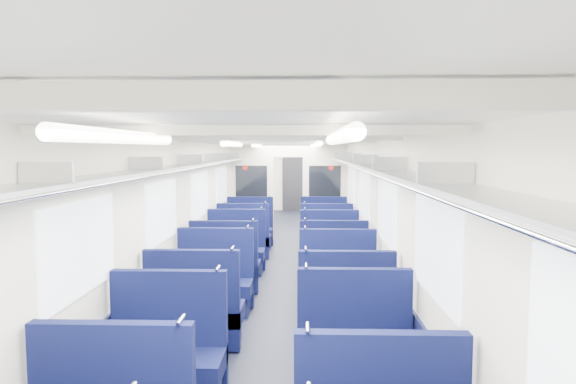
{
  "coord_description": "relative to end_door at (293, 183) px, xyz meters",
  "views": [
    {
      "loc": [
        0.37,
        -9.09,
        2.2
      ],
      "look_at": [
        0.01,
        2.56,
        1.21
      ],
      "focal_mm": 31.73,
      "sensor_mm": 36.0,
      "label": 1
    }
  ],
  "objects": [
    {
      "name": "wall_far",
      "position": [
        0.0,
        0.06,
        0.18
      ],
      "size": [
        2.8,
        0.02,
        2.35
      ],
      "primitive_type": "cube",
      "color": "silver",
      "rests_on": "floor"
    },
    {
      "name": "seat_18",
      "position": [
        -0.83,
        -6.85,
        -0.64
      ],
      "size": [
        1.03,
        0.57,
        1.16
      ],
      "color": "#0E1443",
      "rests_on": "floor"
    },
    {
      "name": "seat_13",
      "position": [
        0.83,
        -10.28,
        -0.64
      ],
      "size": [
        1.03,
        0.57,
        1.16
      ],
      "color": "#0E1443",
      "rests_on": "floor"
    },
    {
      "name": "seat_17",
      "position": [
        0.83,
        -7.92,
        -0.64
      ],
      "size": [
        1.03,
        0.57,
        1.16
      ],
      "color": "#0E1443",
      "rests_on": "floor"
    },
    {
      "name": "seat_10",
      "position": [
        -0.83,
        -11.35,
        -0.64
      ],
      "size": [
        1.03,
        0.57,
        1.16
      ],
      "color": "#0E1443",
      "rests_on": "floor"
    },
    {
      "name": "seat_11",
      "position": [
        0.83,
        -11.39,
        -0.64
      ],
      "size": [
        1.03,
        0.57,
        1.16
      ],
      "color": "#0E1443",
      "rests_on": "floor"
    },
    {
      "name": "seat_8",
      "position": [
        -0.83,
        -12.56,
        -0.64
      ],
      "size": [
        1.03,
        0.57,
        1.16
      ],
      "color": "#0E1443",
      "rests_on": "floor"
    },
    {
      "name": "seat_14",
      "position": [
        -0.83,
        -9.18,
        -0.64
      ],
      "size": [
        1.03,
        0.57,
        1.16
      ],
      "color": "#0E1443",
      "rests_on": "floor"
    },
    {
      "name": "luggage_rack_right",
      "position": [
        1.21,
        -8.94,
        0.97
      ],
      "size": [
        0.36,
        17.4,
        0.18
      ],
      "color": "#B2B5BA",
      "rests_on": "wall_right"
    },
    {
      "name": "floor",
      "position": [
        0.0,
        -8.94,
        -1.0
      ],
      "size": [
        2.8,
        18.0,
        0.01
      ],
      "primitive_type": "cube",
      "color": "black",
      "rests_on": "ground"
    },
    {
      "name": "seat_6",
      "position": [
        -0.83,
        -13.77,
        -0.64
      ],
      "size": [
        1.03,
        0.57,
        1.16
      ],
      "color": "#0E1443",
      "rests_on": "floor"
    },
    {
      "name": "bulkhead",
      "position": [
        -0.0,
        -5.91,
        0.23
      ],
      "size": [
        2.8,
        0.1,
        2.35
      ],
      "color": "white",
      "rests_on": "floor"
    },
    {
      "name": "seat_12",
      "position": [
        -0.83,
        -10.37,
        -0.64
      ],
      "size": [
        1.03,
        0.57,
        1.16
      ],
      "color": "#0E1443",
      "rests_on": "floor"
    },
    {
      "name": "seat_15",
      "position": [
        0.83,
        -9.24,
        -0.64
      ],
      "size": [
        1.03,
        0.57,
        1.16
      ],
      "color": "#0E1443",
      "rests_on": "floor"
    },
    {
      "name": "wall_right",
      "position": [
        1.4,
        -8.94,
        0.18
      ],
      "size": [
        0.02,
        18.0,
        2.35
      ],
      "primitive_type": "cube",
      "color": "silver",
      "rests_on": "floor"
    },
    {
      "name": "end_door",
      "position": [
        0.0,
        0.0,
        0.0
      ],
      "size": [
        0.75,
        0.06,
        2.0
      ],
      "primitive_type": "cube",
      "color": "black",
      "rests_on": "floor"
    },
    {
      "name": "dado_left",
      "position": [
        -1.39,
        -8.94,
        -0.65
      ],
      "size": [
        0.03,
        17.9,
        0.7
      ],
      "primitive_type": "cube",
      "color": "#101438",
      "rests_on": "floor"
    },
    {
      "name": "ceiling",
      "position": [
        0.0,
        -8.94,
        1.35
      ],
      "size": [
        2.8,
        18.0,
        0.01
      ],
      "primitive_type": "cube",
      "color": "white",
      "rests_on": "wall_left"
    },
    {
      "name": "ceiling_fittings",
      "position": [
        0.0,
        -9.2,
        1.29
      ],
      "size": [
        2.7,
        16.06,
        0.11
      ],
      "color": "white",
      "rests_on": "ceiling"
    },
    {
      "name": "seat_9",
      "position": [
        0.83,
        -12.57,
        -0.64
      ],
      "size": [
        1.03,
        0.57,
        1.16
      ],
      "color": "#0E1443",
      "rests_on": "floor"
    },
    {
      "name": "seat_19",
      "position": [
        0.83,
        -6.75,
        -0.64
      ],
      "size": [
        1.03,
        0.57,
        1.16
      ],
      "color": "#0E1443",
      "rests_on": "floor"
    },
    {
      "name": "seat_16",
      "position": [
        -0.83,
        -7.94,
        -0.64
      ],
      "size": [
        1.03,
        0.57,
        1.16
      ],
      "color": "#0E1443",
      "rests_on": "floor"
    },
    {
      "name": "luggage_rack_left",
      "position": [
        -1.21,
        -8.94,
        0.97
      ],
      "size": [
        0.36,
        17.4,
        0.18
      ],
      "color": "#B2B5BA",
      "rests_on": "wall_left"
    },
    {
      "name": "windows",
      "position": [
        0.0,
        -9.4,
        0.42
      ],
      "size": [
        2.78,
        15.6,
        0.75
      ],
      "color": "white",
      "rests_on": "wall_left"
    },
    {
      "name": "seat_7",
      "position": [
        0.83,
        -13.65,
        -0.64
      ],
      "size": [
        1.03,
        0.57,
        1.16
      ],
      "color": "#0E1443",
      "rests_on": "floor"
    },
    {
      "name": "wall_left",
      "position": [
        -1.4,
        -8.94,
        0.18
      ],
      "size": [
        0.02,
        18.0,
        2.35
      ],
      "primitive_type": "cube",
      "color": "silver",
      "rests_on": "floor"
    },
    {
      "name": "dado_right",
      "position": [
        1.39,
        -8.94,
        -0.65
      ],
      "size": [
        0.03,
        17.9,
        0.7
      ],
      "primitive_type": "cube",
      "color": "#101438",
      "rests_on": "floor"
    }
  ]
}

